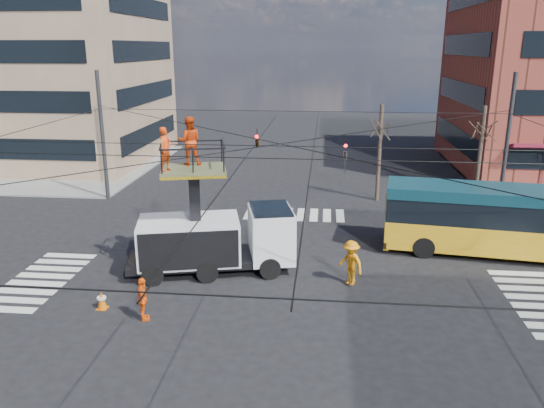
{
  "coord_description": "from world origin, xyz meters",
  "views": [
    {
      "loc": [
        1.63,
        -19.2,
        9.34
      ],
      "look_at": [
        -0.5,
        1.93,
        3.01
      ],
      "focal_mm": 35.0,
      "sensor_mm": 36.0,
      "label": 1
    }
  ],
  "objects_px": {
    "city_bus": "(520,221)",
    "flagger": "(351,263)",
    "worker_ground": "(143,299)",
    "utility_truck": "(215,224)",
    "traffic_cone": "(102,300)"
  },
  "relations": [
    {
      "from": "utility_truck",
      "to": "city_bus",
      "type": "height_order",
      "value": "utility_truck"
    },
    {
      "from": "traffic_cone",
      "to": "flagger",
      "type": "distance_m",
      "value": 9.74
    },
    {
      "from": "worker_ground",
      "to": "flagger",
      "type": "height_order",
      "value": "flagger"
    },
    {
      "from": "worker_ground",
      "to": "traffic_cone",
      "type": "bearing_deg",
      "value": 48.4
    },
    {
      "from": "worker_ground",
      "to": "flagger",
      "type": "distance_m",
      "value": 8.28
    },
    {
      "from": "traffic_cone",
      "to": "worker_ground",
      "type": "height_order",
      "value": "worker_ground"
    },
    {
      "from": "traffic_cone",
      "to": "flagger",
      "type": "bearing_deg",
      "value": 18.34
    },
    {
      "from": "utility_truck",
      "to": "traffic_cone",
      "type": "relative_size",
      "value": 10.79
    },
    {
      "from": "city_bus",
      "to": "worker_ground",
      "type": "relative_size",
      "value": 7.62
    },
    {
      "from": "utility_truck",
      "to": "worker_ground",
      "type": "xyz_separation_m",
      "value": [
        -1.66,
        -4.57,
        -1.31
      ]
    },
    {
      "from": "utility_truck",
      "to": "traffic_cone",
      "type": "height_order",
      "value": "utility_truck"
    },
    {
      "from": "utility_truck",
      "to": "worker_ground",
      "type": "height_order",
      "value": "utility_truck"
    },
    {
      "from": "city_bus",
      "to": "flagger",
      "type": "distance_m",
      "value": 8.69
    },
    {
      "from": "utility_truck",
      "to": "flagger",
      "type": "xyz_separation_m",
      "value": [
        5.74,
        -0.85,
        -1.17
      ]
    },
    {
      "from": "traffic_cone",
      "to": "city_bus",
      "type": "bearing_deg",
      "value": 22.05
    }
  ]
}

